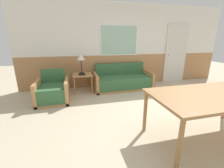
# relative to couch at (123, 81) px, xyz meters

# --- Properties ---
(ground_plane) EXTENTS (16.00, 16.00, 0.00)m
(ground_plane) POSITION_rel_couch_xyz_m (0.36, -2.14, -0.25)
(ground_plane) COLOR beige
(wall_back) EXTENTS (7.20, 0.09, 2.70)m
(wall_back) POSITION_rel_couch_xyz_m (0.34, 0.48, 1.11)
(wall_back) COLOR #AD7A4C
(wall_back) RESTS_ON ground_plane
(couch) EXTENTS (1.86, 0.82, 0.79)m
(couch) POSITION_rel_couch_xyz_m (0.00, 0.00, 0.00)
(couch) COLOR #B27F4C
(couch) RESTS_ON ground_plane
(armchair) EXTENTS (0.79, 0.88, 0.79)m
(armchair) POSITION_rel_couch_xyz_m (-2.09, -0.55, 0.00)
(armchair) COLOR #B27F4C
(armchair) RESTS_ON ground_plane
(side_table) EXTENTS (0.57, 0.57, 0.55)m
(side_table) POSITION_rel_couch_xyz_m (-1.29, 0.02, 0.22)
(side_table) COLOR #B27F4C
(side_table) RESTS_ON ground_plane
(table_lamp) EXTENTS (0.24, 0.24, 0.60)m
(table_lamp) POSITION_rel_couch_xyz_m (-1.30, 0.12, 0.79)
(table_lamp) COLOR black
(table_lamp) RESTS_ON side_table
(book_stack) EXTENTS (0.21, 0.18, 0.02)m
(book_stack) POSITION_rel_couch_xyz_m (-1.30, -0.08, 0.32)
(book_stack) COLOR black
(book_stack) RESTS_ON side_table
(dining_table) EXTENTS (1.90, 1.02, 0.78)m
(dining_table) POSITION_rel_couch_xyz_m (0.52, -2.82, 0.46)
(dining_table) COLOR #9E7042
(dining_table) RESTS_ON ground_plane
(entry_door) EXTENTS (0.88, 0.09, 2.10)m
(entry_door) POSITION_rel_couch_xyz_m (2.21, 0.43, 0.80)
(entry_door) COLOR silver
(entry_door) RESTS_ON ground_plane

